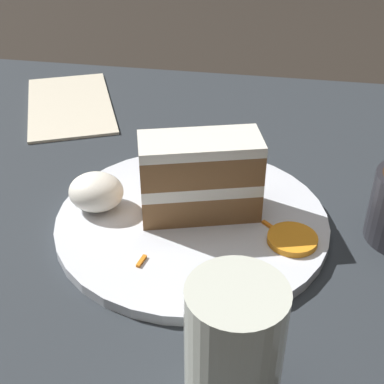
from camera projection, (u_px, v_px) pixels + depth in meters
ground_plane at (219, 261)px, 0.57m from camera, size 6.00×6.00×0.00m
dining_table at (219, 254)px, 0.57m from camera, size 0.99×0.97×0.02m
plate at (192, 220)px, 0.59m from camera, size 0.30×0.30×0.01m
cake_slice at (200, 177)px, 0.57m from camera, size 0.14×0.09×0.09m
cream_dollop at (96, 192)px, 0.59m from camera, size 0.06×0.05×0.04m
orange_garnish at (292, 239)px, 0.55m from camera, size 0.05×0.05×0.01m
carrot_shreds_scatter at (226, 200)px, 0.61m from camera, size 0.13×0.21×0.00m
drinking_glass at (233, 360)px, 0.38m from camera, size 0.07×0.07×0.12m
menu_card at (70, 105)px, 0.85m from camera, size 0.21×0.27×0.00m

